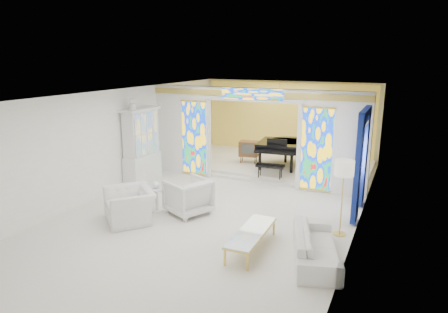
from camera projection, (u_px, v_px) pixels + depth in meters
The scene contains 24 objects.
floor at pixel (226, 202), 11.06m from camera, with size 12.00×12.00×0.00m, color silver.
ceiling at pixel (226, 93), 10.33m from camera, with size 7.00×12.00×0.02m, color white.
wall_back at pixel (288, 119), 15.97m from camera, with size 7.00×0.02×3.00m, color white.
wall_front at pixel (42, 240), 5.42m from camera, with size 7.00×0.02×3.00m, color white.
wall_left at pixel (122, 139), 12.13m from camera, with size 0.02×12.00×3.00m, color white.
wall_right at pixel (363, 164), 9.26m from camera, with size 0.02×12.00×3.00m, color white.
partition_wall at pixel (253, 132), 12.41m from camera, with size 7.00×0.22×3.00m.
stained_glass_left at pixel (194, 138), 13.24m from camera, with size 0.90×0.04×2.40m, color gold.
stained_glass_right at pixel (317, 150), 11.58m from camera, with size 0.90×0.04×2.40m, color gold.
stained_glass_transom at pixel (252, 94), 12.04m from camera, with size 2.00×0.04×0.34m, color gold.
alcove_platform at pixel (273, 164), 14.64m from camera, with size 6.80×3.80×0.18m, color silver.
gold_curtain_back at pixel (288, 119), 15.87m from camera, with size 6.70×0.10×2.90m, color #DCC14C.
chandelier at pixel (279, 97), 13.88m from camera, with size 0.48×0.48×0.30m, color gold.
blue_drapes at pixel (362, 154), 9.90m from camera, with size 0.14×1.85×2.65m.
china_cabinet at pixel (142, 146), 12.62m from camera, with size 0.56×1.46×2.72m.
armchair_left at pixel (130, 205), 9.71m from camera, with size 1.23×1.07×0.80m, color white.
armchair_right at pixel (188, 196), 10.18m from camera, with size 0.98×1.01×0.91m, color silver.
sofa at pixel (316, 245), 7.86m from camera, with size 2.08×0.81×0.61m, color silver.
side_table at pixel (157, 196), 10.34m from camera, with size 0.57×0.57×0.63m.
vase at pixel (156, 184), 10.26m from camera, with size 0.20×0.20×0.21m, color white.
coffee_table at pixel (252, 233), 8.27m from camera, with size 0.61×1.84×0.41m.
floor_lamp at pixel (344, 172), 8.70m from camera, with size 0.54×0.54×1.74m.
grand_piano at pixel (284, 146), 13.91m from camera, with size 1.81×2.81×1.08m.
tv_console at pixel (249, 149), 14.42m from camera, with size 0.75×0.57×0.78m.
Camera 1 is at (4.35, -9.47, 3.91)m, focal length 32.00 mm.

